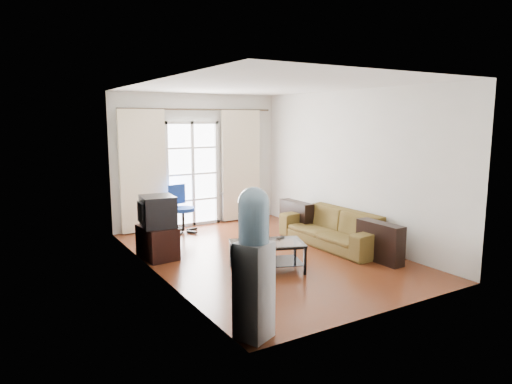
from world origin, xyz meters
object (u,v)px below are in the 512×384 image
Objects in this scene: task_chair at (182,218)px; tv_stand at (157,242)px; crt_tv at (157,211)px; water_cooler at (254,261)px; coffee_table at (267,252)px; sofa at (333,228)px.

tv_stand is at bearing -137.18° from task_chair.
water_cooler is (-0.06, -3.09, 0.05)m from crt_tv.
coffee_table is at bearing 29.78° from water_cooler.
water_cooler reaches higher than coffee_table.
tv_stand is at bearing 91.52° from crt_tv.
crt_tv is 0.38× the size of water_cooler.
task_chair is (0.97, 1.37, 0.02)m from tv_stand.
task_chair is (0.97, 1.37, -0.48)m from crt_tv.
water_cooler is (-1.03, -4.47, 0.54)m from task_chair.
task_chair reaches higher than tv_stand.
tv_stand is (-1.16, 1.43, -0.02)m from coffee_table.
water_cooler is (-1.22, -1.67, 0.53)m from coffee_table.
crt_tv is 3.09m from water_cooler.
crt_tv is 1.75m from task_chair.
task_chair reaches higher than coffee_table.
coffee_table is at bearing -73.23° from sofa.
sofa reaches higher than coffee_table.
sofa is at bearing -61.36° from task_chair.
task_chair is 4.62m from water_cooler.
task_chair is at bearing -140.55° from sofa.
water_cooler reaches higher than sofa.
water_cooler reaches higher than crt_tv.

